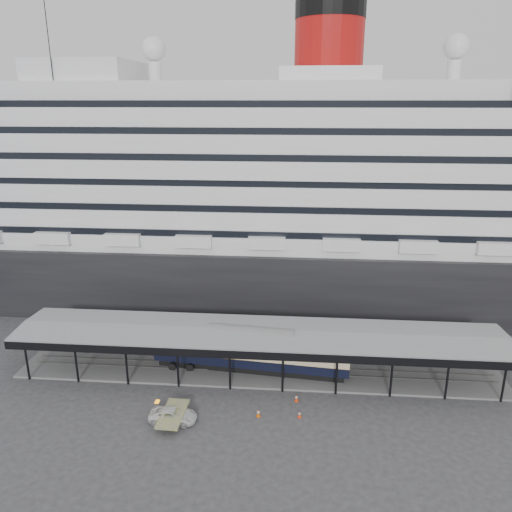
# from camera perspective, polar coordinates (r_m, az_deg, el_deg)

# --- Properties ---
(ground) EXTENTS (200.00, 200.00, 0.00)m
(ground) POSITION_cam_1_polar(r_m,az_deg,el_deg) (56.03, -0.06, -15.56)
(ground) COLOR #313134
(ground) RESTS_ON ground
(cruise_ship) EXTENTS (130.00, 30.00, 43.90)m
(cruise_ship) POSITION_cam_1_polar(r_m,az_deg,el_deg) (79.81, 1.96, 8.70)
(cruise_ship) COLOR black
(cruise_ship) RESTS_ON ground
(platform_canopy) EXTENTS (56.00, 9.18, 5.30)m
(platform_canopy) POSITION_cam_1_polar(r_m,az_deg,el_deg) (59.10, 0.36, -11.00)
(platform_canopy) COLOR slate
(platform_canopy) RESTS_ON ground
(port_truck) EXTENTS (4.79, 2.35, 1.31)m
(port_truck) POSITION_cam_1_polar(r_m,az_deg,el_deg) (52.49, -9.44, -17.52)
(port_truck) COLOR silver
(port_truck) RESTS_ON ground
(pullman_carriage) EXTENTS (22.96, 5.14, 22.37)m
(pullman_carriage) POSITION_cam_1_polar(r_m,az_deg,el_deg) (59.01, -0.62, -10.66)
(pullman_carriage) COLOR black
(pullman_carriage) RESTS_ON ground
(traffic_cone_left) EXTENTS (0.55, 0.55, 0.82)m
(traffic_cone_left) POSITION_cam_1_polar(r_m,az_deg,el_deg) (52.59, 0.26, -17.50)
(traffic_cone_left) COLOR #CE550B
(traffic_cone_left) RESTS_ON ground
(traffic_cone_mid) EXTENTS (0.40, 0.40, 0.70)m
(traffic_cone_mid) POSITION_cam_1_polar(r_m,az_deg,el_deg) (52.68, 5.00, -17.58)
(traffic_cone_mid) COLOR #F2380D
(traffic_cone_mid) RESTS_ON ground
(traffic_cone_right) EXTENTS (0.46, 0.46, 0.79)m
(traffic_cone_right) POSITION_cam_1_polar(r_m,az_deg,el_deg) (54.97, 4.65, -15.86)
(traffic_cone_right) COLOR red
(traffic_cone_right) RESTS_ON ground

